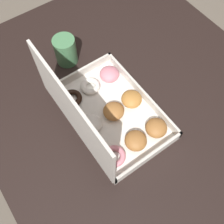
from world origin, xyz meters
TOP-DOWN VIEW (x-y plane):
  - ground_plane at (0.00, 0.00)m, footprint 8.00×8.00m
  - dining_table at (0.00, 0.00)m, footprint 1.18×0.94m
  - donut_box at (0.01, 0.11)m, footprint 0.37×0.25m
  - coffee_mug at (0.29, 0.09)m, footprint 0.07×0.07m

SIDE VIEW (x-z plane):
  - ground_plane at x=0.00m, z-range 0.00..0.00m
  - dining_table at x=0.00m, z-range 0.27..1.00m
  - donut_box at x=0.01m, z-range 0.65..0.90m
  - coffee_mug at x=0.29m, z-range 0.73..0.83m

